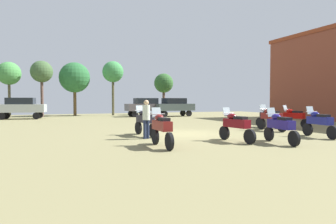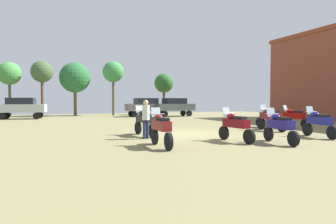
# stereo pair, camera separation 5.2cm
# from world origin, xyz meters

# --- Properties ---
(ground_plane) EXTENTS (44.00, 52.00, 0.02)m
(ground_plane) POSITION_xyz_m (0.00, 0.00, 0.01)
(ground_plane) COLOR olive
(motorcycle_1) EXTENTS (0.66, 2.24, 1.44)m
(motorcycle_1) POSITION_xyz_m (2.12, -4.48, 0.73)
(motorcycle_1) COLOR black
(motorcycle_1) RESTS_ON ground
(motorcycle_2) EXTENTS (0.78, 2.09, 1.44)m
(motorcycle_2) POSITION_xyz_m (7.96, 0.65, 0.73)
(motorcycle_2) COLOR black
(motorcycle_2) RESTS_ON ground
(motorcycle_3) EXTENTS (0.62, 2.29, 1.50)m
(motorcycle_3) POSITION_xyz_m (5.32, -0.29, 0.76)
(motorcycle_3) COLOR black
(motorcycle_3) RESTS_ON ground
(motorcycle_5) EXTENTS (0.69, 2.18, 1.46)m
(motorcycle_5) POSITION_xyz_m (6.43, 1.12, 0.74)
(motorcycle_5) COLOR black
(motorcycle_5) RESTS_ON ground
(motorcycle_6) EXTENTS (0.62, 2.18, 1.44)m
(motorcycle_6) POSITION_xyz_m (0.75, -3.39, 0.73)
(motorcycle_6) COLOR black
(motorcycle_6) RESTS_ON ground
(motorcycle_7) EXTENTS (0.64, 2.19, 1.45)m
(motorcycle_7) POSITION_xyz_m (5.25, -3.62, 0.73)
(motorcycle_7) COLOR black
(motorcycle_7) RESTS_ON ground
(motorcycle_8) EXTENTS (0.62, 2.19, 1.47)m
(motorcycle_8) POSITION_xyz_m (-2.67, -3.56, 0.74)
(motorcycle_8) COLOR black
(motorcycle_8) RESTS_ON ground
(motorcycle_9) EXTENTS (0.66, 2.29, 1.48)m
(motorcycle_9) POSITION_xyz_m (-2.17, 0.09, 0.75)
(motorcycle_9) COLOR black
(motorcycle_9) RESTS_ON ground
(car_1) EXTENTS (4.38, 2.01, 2.00)m
(car_1) POSITION_xyz_m (6.23, 16.02, 1.19)
(car_1) COLOR black
(car_1) RESTS_ON ground
(car_2) EXTENTS (4.34, 1.90, 2.00)m
(car_2) POSITION_xyz_m (3.25, 16.90, 1.19)
(car_2) COLOR black
(car_2) RESTS_ON ground
(car_3) EXTENTS (4.51, 2.39, 2.00)m
(car_3) POSITION_xyz_m (-8.98, 17.00, 1.19)
(car_3) COLOR black
(car_3) RESTS_ON ground
(person_1) EXTENTS (0.42, 0.42, 1.76)m
(person_1) POSITION_xyz_m (-2.47, -1.07, 1.05)
(person_1) COLOR #1F2844
(person_1) RESTS_ON ground
(tree_1) EXTENTS (2.46, 2.46, 6.35)m
(tree_1) POSITION_xyz_m (0.49, 20.86, 5.07)
(tree_1) COLOR brown
(tree_1) RESTS_ON ground
(tree_2) EXTENTS (2.38, 2.38, 5.76)m
(tree_2) POSITION_xyz_m (-10.36, 20.96, 4.53)
(tree_2) COLOR brown
(tree_2) RESTS_ON ground
(tree_3) EXTENTS (3.43, 3.43, 6.08)m
(tree_3) POSITION_xyz_m (-3.78, 21.46, 4.35)
(tree_3) COLOR brown
(tree_3) RESTS_ON ground
(tree_5) EXTENTS (2.36, 2.36, 5.06)m
(tree_5) POSITION_xyz_m (6.58, 20.10, 3.84)
(tree_5) COLOR brown
(tree_5) RESTS_ON ground
(tree_7) EXTENTS (2.27, 2.27, 5.92)m
(tree_7) POSITION_xyz_m (-7.20, 20.05, 4.72)
(tree_7) COLOR brown
(tree_7) RESTS_ON ground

